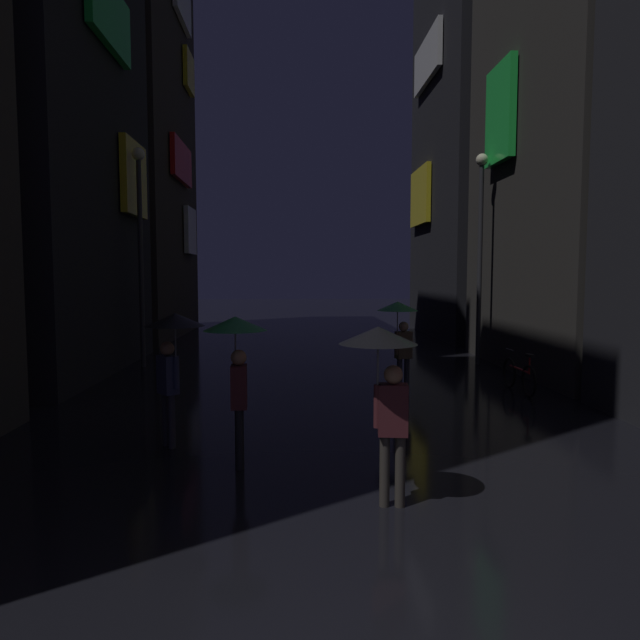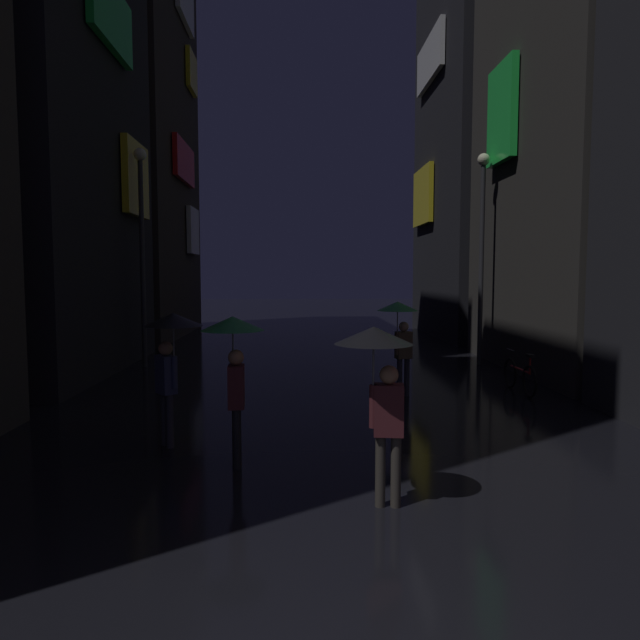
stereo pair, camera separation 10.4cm
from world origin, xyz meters
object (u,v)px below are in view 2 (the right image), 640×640
object	(u,v)px
streetlamp_right_far	(482,236)
pedestrian_far_right_black	(379,366)
pedestrian_foreground_left_green	(399,322)
bicycle_parked_at_storefront	(520,376)
streetlamp_left_far	(142,234)
pedestrian_foreground_right_green	(234,349)
pedestrian_near_crossing_black	(171,342)

from	to	relation	value
streetlamp_right_far	pedestrian_far_right_black	bearing A→B (deg)	-113.67
pedestrian_foreground_left_green	bicycle_parked_at_storefront	xyz separation A→B (m)	(2.86, 0.35, -1.28)
bicycle_parked_at_storefront	pedestrian_foreground_left_green	bearing A→B (deg)	-172.93
pedestrian_foreground_left_green	streetlamp_right_far	distance (m)	5.97
pedestrian_far_right_black	streetlamp_left_far	size ratio (longest dim) A/B	0.34
streetlamp_left_far	pedestrian_foreground_right_green	bearing A→B (deg)	-67.85
streetlamp_left_far	pedestrian_foreground_left_green	bearing A→B (deg)	-33.45
pedestrian_foreground_right_green	bicycle_parked_at_storefront	distance (m)	7.75
pedestrian_foreground_right_green	pedestrian_near_crossing_black	distance (m)	1.34
pedestrian_foreground_right_green	streetlamp_left_far	size ratio (longest dim) A/B	0.34
pedestrian_far_right_black	pedestrian_foreground_left_green	bearing A→B (deg)	77.50
pedestrian_foreground_right_green	pedestrian_far_right_black	xyz separation A→B (m)	(1.82, -1.59, 0.00)
pedestrian_foreground_right_green	pedestrian_foreground_left_green	size ratio (longest dim) A/B	1.00
pedestrian_near_crossing_black	streetlamp_left_far	size ratio (longest dim) A/B	0.34
pedestrian_far_right_black	streetlamp_right_far	distance (m)	11.63
pedestrian_far_right_black	streetlamp_right_far	xyz separation A→B (m)	(4.58, 10.46, 2.19)
bicycle_parked_at_storefront	pedestrian_far_right_black	bearing A→B (deg)	-123.50
pedestrian_far_right_black	streetlamp_left_far	xyz separation A→B (m)	(-5.42, 10.42, 2.22)
pedestrian_far_right_black	streetlamp_left_far	distance (m)	11.95
bicycle_parked_at_storefront	streetlamp_right_far	distance (m)	5.41
bicycle_parked_at_storefront	streetlamp_left_far	world-z (taller)	streetlamp_left_far
pedestrian_foreground_right_green	streetlamp_left_far	distance (m)	9.78
pedestrian_near_crossing_black	bicycle_parked_at_storefront	size ratio (longest dim) A/B	1.16
streetlamp_right_far	pedestrian_foreground_left_green	bearing A→B (deg)	-125.98
pedestrian_far_right_black	bicycle_parked_at_storefront	xyz separation A→B (m)	(4.18, 6.32, -1.28)
pedestrian_near_crossing_black	streetlamp_left_far	distance (m)	8.68
pedestrian_far_right_black	bicycle_parked_at_storefront	world-z (taller)	pedestrian_far_right_black
pedestrian_near_crossing_black	streetlamp_right_far	size ratio (longest dim) A/B	0.34
pedestrian_foreground_left_green	bicycle_parked_at_storefront	distance (m)	3.16
pedestrian_far_right_black	bicycle_parked_at_storefront	bearing A→B (deg)	56.50
streetlamp_right_far	pedestrian_near_crossing_black	bearing A→B (deg)	-132.86
streetlamp_left_far	pedestrian_near_crossing_black	bearing A→B (deg)	-72.41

